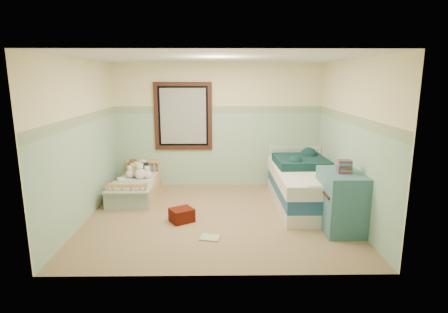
{
  "coord_description": "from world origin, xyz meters",
  "views": [
    {
      "loc": [
        0.03,
        -5.58,
        2.22
      ],
      "look_at": [
        0.1,
        0.35,
        0.93
      ],
      "focal_mm": 29.21,
      "sensor_mm": 36.0,
      "label": 1
    }
  ],
  "objects_px": {
    "plush_floor_cream": "(122,189)",
    "red_pillow": "(182,215)",
    "dresser": "(341,201)",
    "floor_book": "(210,238)",
    "twin_bed_frame": "(306,199)",
    "toddler_bed_frame": "(136,192)",
    "plush_floor_tan": "(111,197)"
  },
  "relations": [
    {
      "from": "plush_floor_tan",
      "to": "plush_floor_cream",
      "type": "bearing_deg",
      "value": 84.3
    },
    {
      "from": "dresser",
      "to": "floor_book",
      "type": "relative_size",
      "value": 3.26
    },
    {
      "from": "twin_bed_frame",
      "to": "red_pillow",
      "type": "bearing_deg",
      "value": -161.59
    },
    {
      "from": "plush_floor_tan",
      "to": "floor_book",
      "type": "xyz_separation_m",
      "value": [
        1.8,
        -1.48,
        -0.12
      ]
    },
    {
      "from": "plush_floor_tan",
      "to": "twin_bed_frame",
      "type": "relative_size",
      "value": 0.12
    },
    {
      "from": "dresser",
      "to": "toddler_bed_frame",
      "type": "bearing_deg",
      "value": 155.32
    },
    {
      "from": "twin_bed_frame",
      "to": "red_pillow",
      "type": "distance_m",
      "value": 2.23
    },
    {
      "from": "plush_floor_cream",
      "to": "red_pillow",
      "type": "bearing_deg",
      "value": -46.25
    },
    {
      "from": "red_pillow",
      "to": "floor_book",
      "type": "bearing_deg",
      "value": -54.13
    },
    {
      "from": "toddler_bed_frame",
      "to": "floor_book",
      "type": "xyz_separation_m",
      "value": [
        1.45,
        -1.87,
        -0.08
      ]
    },
    {
      "from": "toddler_bed_frame",
      "to": "twin_bed_frame",
      "type": "xyz_separation_m",
      "value": [
        3.1,
        -0.54,
        0.02
      ]
    },
    {
      "from": "red_pillow",
      "to": "plush_floor_cream",
      "type": "bearing_deg",
      "value": 133.75
    },
    {
      "from": "dresser",
      "to": "twin_bed_frame",
      "type": "bearing_deg",
      "value": 104.76
    },
    {
      "from": "plush_floor_tan",
      "to": "red_pillow",
      "type": "relative_size",
      "value": 0.77
    },
    {
      "from": "toddler_bed_frame",
      "to": "red_pillow",
      "type": "xyz_separation_m",
      "value": [
        0.99,
        -1.24,
        0.01
      ]
    },
    {
      "from": "plush_floor_tan",
      "to": "toddler_bed_frame",
      "type": "bearing_deg",
      "value": 47.65
    },
    {
      "from": "red_pillow",
      "to": "dresser",
      "type": "bearing_deg",
      "value": -7.4
    },
    {
      "from": "plush_floor_tan",
      "to": "floor_book",
      "type": "bearing_deg",
      "value": -39.48
    },
    {
      "from": "plush_floor_cream",
      "to": "floor_book",
      "type": "height_order",
      "value": "plush_floor_cream"
    },
    {
      "from": "plush_floor_tan",
      "to": "twin_bed_frame",
      "type": "xyz_separation_m",
      "value": [
        3.46,
        -0.15,
        -0.02
      ]
    },
    {
      "from": "plush_floor_cream",
      "to": "twin_bed_frame",
      "type": "distance_m",
      "value": 3.47
    },
    {
      "from": "red_pillow",
      "to": "floor_book",
      "type": "height_order",
      "value": "red_pillow"
    },
    {
      "from": "dresser",
      "to": "floor_book",
      "type": "height_order",
      "value": "dresser"
    },
    {
      "from": "plush_floor_tan",
      "to": "red_pillow",
      "type": "distance_m",
      "value": 1.59
    },
    {
      "from": "toddler_bed_frame",
      "to": "twin_bed_frame",
      "type": "height_order",
      "value": "twin_bed_frame"
    },
    {
      "from": "toddler_bed_frame",
      "to": "plush_floor_cream",
      "type": "distance_m",
      "value": 0.33
    },
    {
      "from": "twin_bed_frame",
      "to": "dresser",
      "type": "height_order",
      "value": "dresser"
    },
    {
      "from": "red_pillow",
      "to": "floor_book",
      "type": "relative_size",
      "value": 1.25
    },
    {
      "from": "red_pillow",
      "to": "plush_floor_tan",
      "type": "bearing_deg",
      "value": 147.66
    },
    {
      "from": "floor_book",
      "to": "plush_floor_tan",
      "type": "bearing_deg",
      "value": 153.07
    },
    {
      "from": "twin_bed_frame",
      "to": "floor_book",
      "type": "relative_size",
      "value": 7.86
    },
    {
      "from": "dresser",
      "to": "red_pillow",
      "type": "bearing_deg",
      "value": 172.6
    }
  ]
}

